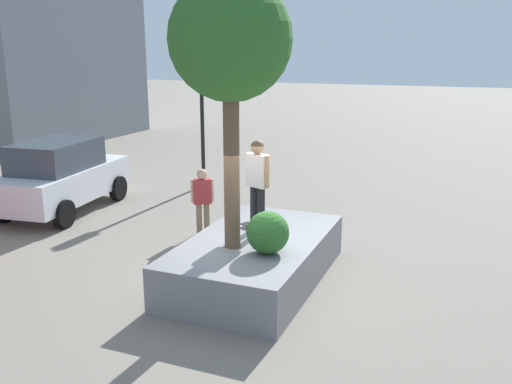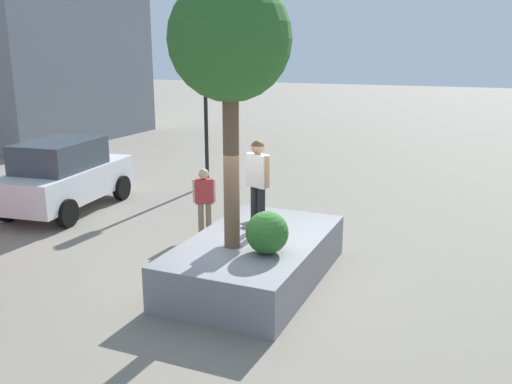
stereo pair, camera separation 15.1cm
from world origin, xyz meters
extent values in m
plane|color=gray|center=(0.00, 0.00, 0.00)|extent=(120.00, 120.00, 0.00)
cube|color=gray|center=(0.22, -0.17, 0.41)|extent=(4.06, 2.32, 0.82)
cylinder|color=brown|center=(-0.33, 0.06, 2.34)|extent=(0.28, 0.28, 3.03)
sphere|color=#2D6628|center=(-0.33, 0.06, 4.42)|extent=(2.05, 2.05, 2.05)
sphere|color=#2D6628|center=(-0.39, -0.63, 1.20)|extent=(0.75, 0.75, 0.75)
cube|color=black|center=(0.67, -0.02, 0.89)|extent=(0.51, 0.82, 0.02)
sphere|color=beige|center=(0.65, -0.28, 0.85)|extent=(0.06, 0.06, 0.06)
sphere|color=beige|center=(0.49, -0.22, 0.85)|extent=(0.06, 0.06, 0.06)
sphere|color=beige|center=(0.85, 0.19, 0.85)|extent=(0.06, 0.06, 0.06)
sphere|color=beige|center=(0.69, 0.25, 0.85)|extent=(0.06, 0.06, 0.06)
cylinder|color=black|center=(0.71, 0.07, 1.30)|extent=(0.15, 0.15, 0.81)
cylinder|color=black|center=(0.63, -0.10, 1.30)|extent=(0.15, 0.15, 0.81)
cube|color=silver|center=(0.67, -0.02, 2.02)|extent=(0.36, 0.50, 0.63)
cylinder|color=#9E7251|center=(0.76, 0.21, 2.04)|extent=(0.10, 0.10, 0.60)
cylinder|color=#9E7251|center=(0.58, -0.24, 2.04)|extent=(0.10, 0.10, 0.60)
sphere|color=#9E7251|center=(0.67, -0.02, 2.47)|extent=(0.26, 0.26, 0.26)
cube|color=white|center=(2.58, 6.38, 0.77)|extent=(4.34, 2.23, 0.83)
cube|color=#38424C|center=(2.37, 6.36, 1.56)|extent=(2.50, 1.80, 0.75)
cylinder|color=black|center=(3.79, 7.41, 0.35)|extent=(0.73, 0.29, 0.71)
cylinder|color=black|center=(4.00, 5.68, 0.35)|extent=(0.73, 0.29, 0.71)
cylinder|color=black|center=(1.15, 7.09, 0.35)|extent=(0.73, 0.29, 0.71)
cylinder|color=black|center=(1.36, 5.36, 0.35)|extent=(0.73, 0.29, 0.71)
cylinder|color=black|center=(6.50, 4.19, 1.91)|extent=(0.12, 0.12, 3.83)
cube|color=black|center=(6.50, 4.19, 4.25)|extent=(0.35, 0.36, 0.85)
sphere|color=red|center=(6.63, 4.11, 4.50)|extent=(0.14, 0.14, 0.14)
sphere|color=gold|center=(6.63, 4.11, 4.22)|extent=(0.14, 0.14, 0.14)
sphere|color=green|center=(6.63, 4.11, 3.94)|extent=(0.14, 0.14, 0.14)
cylinder|color=#847056|center=(2.28, 1.93, 0.37)|extent=(0.14, 0.14, 0.75)
cylinder|color=#847056|center=(2.20, 2.08, 0.37)|extent=(0.14, 0.14, 0.75)
cube|color=#B23338|center=(2.24, 2.00, 1.04)|extent=(0.36, 0.46, 0.58)
cylinder|color=#D8AD8C|center=(2.35, 1.81, 1.06)|extent=(0.09, 0.09, 0.55)
cylinder|color=#D8AD8C|center=(2.13, 2.20, 1.06)|extent=(0.09, 0.09, 0.55)
sphere|color=#D8AD8C|center=(2.24, 2.00, 1.45)|extent=(0.24, 0.24, 0.24)
camera|label=1|loc=(-8.80, -3.82, 4.26)|focal=38.60mm
camera|label=2|loc=(-8.74, -3.96, 4.26)|focal=38.60mm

